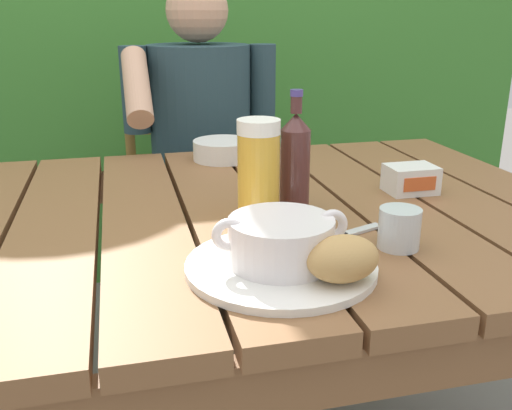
{
  "coord_description": "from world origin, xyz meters",
  "views": [
    {
      "loc": [
        -0.19,
        -1.04,
        1.12
      ],
      "look_at": [
        0.01,
        -0.2,
        0.83
      ],
      "focal_mm": 39.95,
      "sensor_mm": 36.0,
      "label": 1
    }
  ],
  "objects": [
    {
      "name": "diner_bowl",
      "position": [
        0.07,
        0.38,
        0.78
      ],
      "size": [
        0.15,
        0.15,
        0.05
      ],
      "color": "white",
      "rests_on": "dining_table"
    },
    {
      "name": "beer_glass",
      "position": [
        0.05,
        -0.08,
        0.85
      ],
      "size": [
        0.08,
        0.08,
        0.19
      ],
      "color": "gold",
      "rests_on": "dining_table"
    },
    {
      "name": "soup_bowl",
      "position": [
        0.03,
        -0.3,
        0.8
      ],
      "size": [
        0.21,
        0.16,
        0.08
      ],
      "color": "white",
      "rests_on": "serving_plate"
    },
    {
      "name": "table_knife",
      "position": [
        0.17,
        -0.2,
        0.76
      ],
      "size": [
        0.14,
        0.07,
        0.01
      ],
      "color": "silver",
      "rests_on": "dining_table"
    },
    {
      "name": "beer_bottle",
      "position": [
        0.13,
        -0.04,
        0.85
      ],
      "size": [
        0.06,
        0.06,
        0.23
      ],
      "color": "#4E2A27",
      "rests_on": "dining_table"
    },
    {
      "name": "serving_plate",
      "position": [
        0.03,
        -0.3,
        0.76
      ],
      "size": [
        0.29,
        0.29,
        0.01
      ],
      "color": "white",
      "rests_on": "dining_table"
    },
    {
      "name": "water_glass_small",
      "position": [
        0.24,
        -0.26,
        0.79
      ],
      "size": [
        0.07,
        0.07,
        0.07
      ],
      "color": "silver",
      "rests_on": "dining_table"
    },
    {
      "name": "chair_near_diner",
      "position": [
        0.07,
        0.92,
        0.46
      ],
      "size": [
        0.48,
        0.42,
        0.9
      ],
      "color": "brown",
      "rests_on": "ground_plane"
    },
    {
      "name": "dining_table",
      "position": [
        0.0,
        0.0,
        0.67
      ],
      "size": [
        1.43,
        0.98,
        0.76
      ],
      "color": "brown",
      "rests_on": "ground_plane"
    },
    {
      "name": "person_eating",
      "position": [
        0.06,
        0.73,
        0.73
      ],
      "size": [
        0.48,
        0.47,
        1.23
      ],
      "color": "#284149",
      "rests_on": "ground_plane"
    },
    {
      "name": "butter_tub",
      "position": [
        0.4,
        0.01,
        0.79
      ],
      "size": [
        0.1,
        0.08,
        0.06
      ],
      "color": "white",
      "rests_on": "dining_table"
    },
    {
      "name": "bread_roll",
      "position": [
        0.09,
        -0.37,
        0.8
      ],
      "size": [
        0.11,
        0.09,
        0.06
      ],
      "color": "tan",
      "rests_on": "serving_plate"
    }
  ]
}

